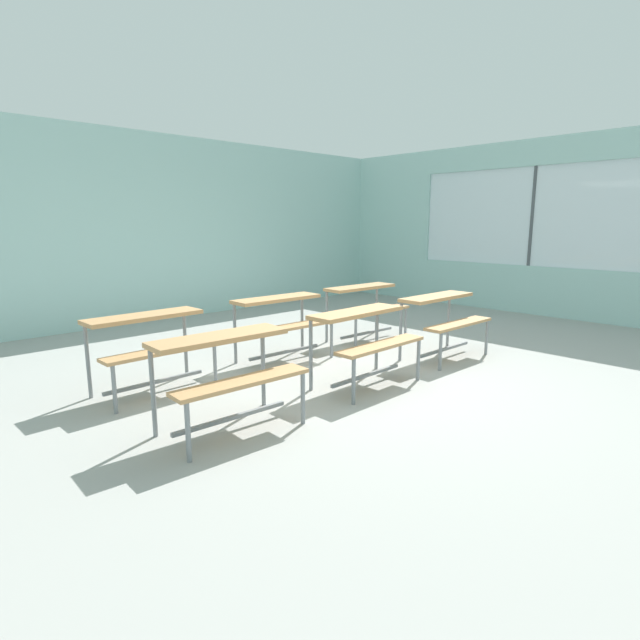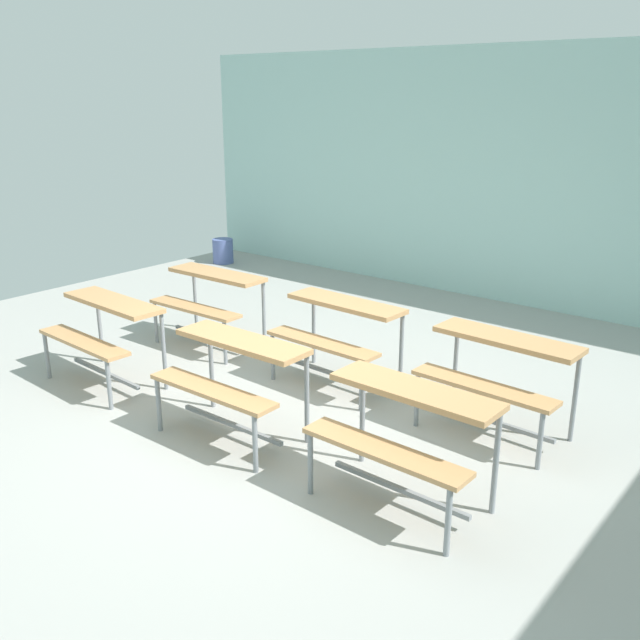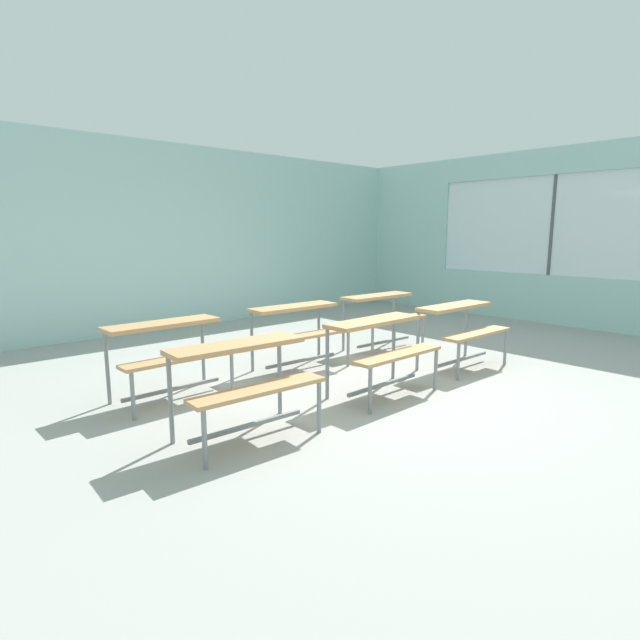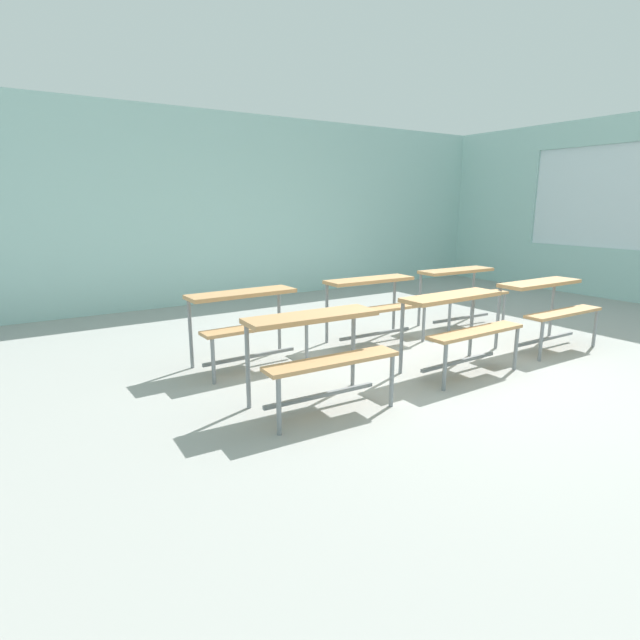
{
  "view_description": "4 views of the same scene",
  "coord_description": "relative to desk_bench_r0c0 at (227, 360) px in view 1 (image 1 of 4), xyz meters",
  "views": [
    {
      "loc": [
        -3.8,
        -3.3,
        1.6
      ],
      "look_at": [
        -0.2,
        0.44,
        0.58
      ],
      "focal_mm": 28.0,
      "sensor_mm": 36.0,
      "label": 1
    },
    {
      "loc": [
        3.37,
        -3.47,
        2.47
      ],
      "look_at": [
        -0.3,
        1.06,
        0.58
      ],
      "focal_mm": 39.57,
      "sensor_mm": 36.0,
      "label": 2
    },
    {
      "loc": [
        -3.8,
        -3.3,
        1.6
      ],
      "look_at": [
        -0.59,
        0.27,
        0.75
      ],
      "focal_mm": 28.0,
      "sensor_mm": 36.0,
      "label": 3
    },
    {
      "loc": [
        -3.8,
        -3.3,
        1.6
      ],
      "look_at": [
        -1.16,
        0.72,
        0.47
      ],
      "focal_mm": 28.0,
      "sensor_mm": 36.0,
      "label": 4
    }
  ],
  "objects": [
    {
      "name": "ground",
      "position": [
        1.74,
        0.14,
        -0.59
      ],
      "size": [
        10.0,
        9.0,
        0.05
      ],
      "primitive_type": "cube",
      "color": "#9E9E99"
    },
    {
      "name": "wall_back",
      "position": [
        1.74,
        4.64,
        0.94
      ],
      "size": [
        10.0,
        0.12,
        3.0
      ],
      "primitive_type": "cube",
      "color": "#A8D1CC",
      "rests_on": "ground"
    },
    {
      "name": "wall_right",
      "position": [
        6.74,
        0.01,
        0.88
      ],
      "size": [
        0.12,
        9.0,
        3.0
      ],
      "color": "#A8D1CC",
      "rests_on": "ground"
    },
    {
      "name": "desk_bench_r0c0",
      "position": [
        0.0,
        0.0,
        0.0
      ],
      "size": [
        1.13,
        0.64,
        0.74
      ],
      "rotation": [
        0.0,
        0.0,
        -0.05
      ],
      "color": "tan",
      "rests_on": "ground"
    },
    {
      "name": "desk_bench_r0c1",
      "position": [
        1.6,
        -0.01,
        0.0
      ],
      "size": [
        1.11,
        0.6,
        0.74
      ],
      "rotation": [
        0.0,
        0.0,
        0.01
      ],
      "color": "tan",
      "rests_on": "ground"
    },
    {
      "name": "desk_bench_r0c2",
      "position": [
        3.06,
        0.02,
        0.0
      ],
      "size": [
        1.11,
        0.61,
        0.74
      ],
      "rotation": [
        0.0,
        0.0,
        -0.02
      ],
      "color": "tan",
      "rests_on": "ground"
    },
    {
      "name": "desk_bench_r1c0",
      "position": [
        -0.02,
        1.25,
        0.0
      ],
      "size": [
        1.11,
        0.61,
        0.74
      ],
      "rotation": [
        0.0,
        0.0,
        0.02
      ],
      "color": "tan",
      "rests_on": "ground"
    },
    {
      "name": "desk_bench_r1c1",
      "position": [
        1.6,
        1.26,
        0.0
      ],
      "size": [
        1.12,
        0.63,
        0.74
      ],
      "rotation": [
        0.0,
        0.0,
        -0.04
      ],
      "color": "tan",
      "rests_on": "ground"
    },
    {
      "name": "desk_bench_r1c2",
      "position": [
        3.09,
        1.27,
        0.0
      ],
      "size": [
        1.12,
        0.63,
        0.74
      ],
      "rotation": [
        0.0,
        0.0,
        -0.04
      ],
      "color": "tan",
      "rests_on": "ground"
    }
  ]
}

